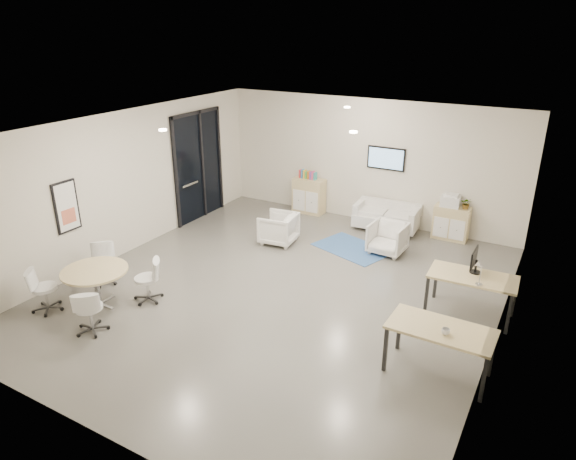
# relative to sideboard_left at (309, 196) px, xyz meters

# --- Properties ---
(room_shell) EXTENTS (9.60, 10.60, 4.80)m
(room_shell) POSITION_rel_sideboard_left_xyz_m (1.56, -4.25, 1.12)
(room_shell) COLOR #595651
(room_shell) RESTS_ON ground
(glass_door) EXTENTS (0.09, 1.90, 2.85)m
(glass_door) POSITION_rel_sideboard_left_xyz_m (-2.39, -1.74, 1.02)
(glass_door) COLOR black
(glass_door) RESTS_ON room_shell
(artwork) EXTENTS (0.05, 0.54, 1.04)m
(artwork) POSITION_rel_sideboard_left_xyz_m (-2.41, -5.85, 1.06)
(artwork) COLOR black
(artwork) RESTS_ON room_shell
(wall_tv) EXTENTS (0.98, 0.06, 0.58)m
(wall_tv) POSITION_rel_sideboard_left_xyz_m (2.06, 0.21, 1.27)
(wall_tv) COLOR black
(wall_tv) RESTS_ON room_shell
(ceiling_spots) EXTENTS (3.14, 4.14, 0.03)m
(ceiling_spots) POSITION_rel_sideboard_left_xyz_m (1.36, -3.42, 2.70)
(ceiling_spots) COLOR #FFEAC6
(ceiling_spots) RESTS_ON room_shell
(sideboard_left) EXTENTS (0.86, 0.44, 0.97)m
(sideboard_left) POSITION_rel_sideboard_left_xyz_m (0.00, 0.00, 0.00)
(sideboard_left) COLOR #DAC283
(sideboard_left) RESTS_ON room_shell
(sideboard_right) EXTENTS (0.83, 0.40, 0.83)m
(sideboard_right) POSITION_rel_sideboard_left_xyz_m (3.88, 0.02, -0.07)
(sideboard_right) COLOR #DAC283
(sideboard_right) RESTS_ON room_shell
(books) EXTENTS (0.50, 0.14, 0.22)m
(books) POSITION_rel_sideboard_left_xyz_m (-0.04, 0.00, 0.59)
(books) COLOR red
(books) RESTS_ON sideboard_left
(printer) EXTENTS (0.46, 0.39, 0.31)m
(printer) POSITION_rel_sideboard_left_xyz_m (3.81, 0.02, 0.50)
(printer) COLOR white
(printer) RESTS_ON sideboard_right
(loveseat) EXTENTS (1.64, 0.90, 0.60)m
(loveseat) POSITION_rel_sideboard_left_xyz_m (2.31, -0.15, -0.16)
(loveseat) COLOR silver
(loveseat) RESTS_ON room_shell
(blue_rug) EXTENTS (1.95, 1.59, 0.01)m
(blue_rug) POSITION_rel_sideboard_left_xyz_m (2.04, -1.70, -0.48)
(blue_rug) COLOR #2F4F91
(blue_rug) RESTS_ON room_shell
(armchair_left) EXTENTS (0.82, 0.87, 0.81)m
(armchair_left) POSITION_rel_sideboard_left_xyz_m (0.35, -2.25, -0.08)
(armchair_left) COLOR silver
(armchair_left) RESTS_ON room_shell
(armchair_right) EXTENTS (0.80, 0.76, 0.80)m
(armchair_right) POSITION_rel_sideboard_left_xyz_m (2.82, -1.53, -0.08)
(armchair_right) COLOR silver
(armchair_right) RESTS_ON room_shell
(desk_rear) EXTENTS (1.54, 0.82, 0.78)m
(desk_rear) POSITION_rel_sideboard_left_xyz_m (5.02, -3.38, 0.22)
(desk_rear) COLOR #DAC283
(desk_rear) RESTS_ON room_shell
(desk_front) EXTENTS (1.54, 0.79, 0.80)m
(desk_front) POSITION_rel_sideboard_left_xyz_m (4.95, -5.35, 0.23)
(desk_front) COLOR #DAC283
(desk_front) RESTS_ON room_shell
(monitor) EXTENTS (0.20, 0.50, 0.44)m
(monitor) POSITION_rel_sideboard_left_xyz_m (4.97, -3.23, 0.54)
(monitor) COLOR black
(monitor) RESTS_ON desk_rear
(round_table) EXTENTS (1.20, 1.20, 0.73)m
(round_table) POSITION_rel_sideboard_left_xyz_m (-1.10, -6.45, 0.17)
(round_table) COLOR #DAC283
(round_table) RESTS_ON room_shell
(meeting_chairs) EXTENTS (2.17, 2.17, 0.82)m
(meeting_chairs) POSITION_rel_sideboard_left_xyz_m (-1.10, -6.45, -0.07)
(meeting_chairs) COLOR white
(meeting_chairs) RESTS_ON room_shell
(plant_cabinet) EXTENTS (0.26, 0.29, 0.22)m
(plant_cabinet) POSITION_rel_sideboard_left_xyz_m (4.18, -0.00, 0.46)
(plant_cabinet) COLOR #3F7F3F
(plant_cabinet) RESTS_ON sideboard_right
(plant_floor) EXTENTS (0.23, 0.34, 0.14)m
(plant_floor) POSITION_rel_sideboard_left_xyz_m (-2.14, -6.19, -0.41)
(plant_floor) COLOR #3F7F3F
(plant_floor) RESTS_ON room_shell
(cup) EXTENTS (0.13, 0.11, 0.12)m
(cup) POSITION_rel_sideboard_left_xyz_m (5.04, -5.49, 0.37)
(cup) COLOR white
(cup) RESTS_ON desk_front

